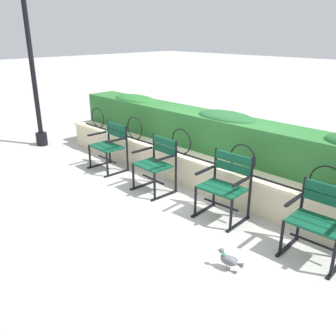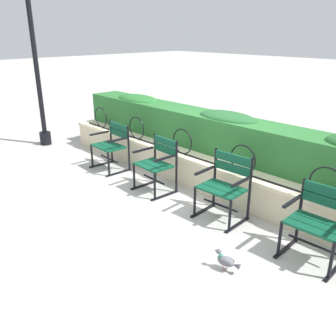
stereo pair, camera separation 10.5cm
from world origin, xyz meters
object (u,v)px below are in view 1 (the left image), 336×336
(park_chair_rightmost, at_px, (320,219))
(lamppost, at_px, (32,65))
(pigeon_near_chairs, at_px, (229,260))
(park_chair_centre_right, at_px, (225,184))
(park_chair_leftmost, at_px, (110,145))
(park_chair_centre_left, at_px, (157,163))

(park_chair_rightmost, bearing_deg, lamppost, -177.83)
(park_chair_rightmost, xyz_separation_m, pigeon_near_chairs, (-0.52, -0.90, -0.34))
(park_chair_centre_right, xyz_separation_m, pigeon_near_chairs, (0.76, -0.91, -0.36))
(park_chair_leftmost, bearing_deg, park_chair_rightmost, 0.11)
(park_chair_centre_left, bearing_deg, pigeon_near_chairs, -22.66)
(park_chair_centre_left, bearing_deg, lamppost, -177.10)
(park_chair_centre_right, xyz_separation_m, park_chair_rightmost, (1.28, -0.01, -0.01))
(park_chair_centre_right, height_order, pigeon_near_chairs, park_chair_centre_right)
(park_chair_leftmost, bearing_deg, lamppost, -174.35)
(park_chair_leftmost, xyz_separation_m, park_chair_centre_right, (2.55, 0.02, 0.01))
(park_chair_centre_right, distance_m, pigeon_near_chairs, 1.23)
(pigeon_near_chairs, distance_m, lamppost, 5.83)
(park_chair_centre_right, relative_size, pigeon_near_chairs, 3.05)
(park_chair_rightmost, relative_size, pigeon_near_chairs, 2.85)
(park_chair_centre_right, bearing_deg, park_chair_rightmost, -0.35)
(park_chair_leftmost, height_order, lamppost, lamppost)
(pigeon_near_chairs, bearing_deg, park_chair_leftmost, 164.92)
(park_chair_leftmost, height_order, park_chair_centre_right, park_chair_centre_right)
(park_chair_leftmost, relative_size, park_chair_centre_right, 0.94)
(park_chair_centre_left, distance_m, lamppost, 3.76)
(park_chair_centre_right, bearing_deg, lamppost, -177.16)
(park_chair_centre_left, distance_m, pigeon_near_chairs, 2.23)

